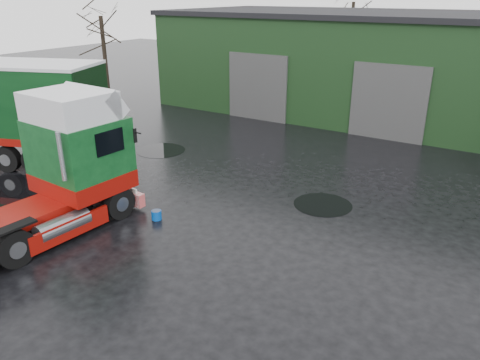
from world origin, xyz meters
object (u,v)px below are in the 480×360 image
object	(u,v)px
tree_left	(103,42)
hero_tractor	(25,172)
warehouse	(418,66)
wash_bucket	(156,215)
tree_back_a	(352,25)

from	to	relation	value
tree_left	hero_tractor	bearing A→B (deg)	-50.19
warehouse	tree_left	bearing A→B (deg)	-157.17
hero_tractor	wash_bucket	world-z (taller)	hero_tractor
warehouse	hero_tractor	distance (m)	23.92
tree_left	tree_back_a	bearing A→B (deg)	58.57
hero_tractor	wash_bucket	bearing A→B (deg)	54.36
hero_tractor	wash_bucket	size ratio (longest dim) A/B	20.60
warehouse	tree_left	world-z (taller)	tree_left
wash_bucket	tree_left	distance (m)	19.62
warehouse	hero_tractor	bearing A→B (deg)	-105.78
tree_left	tree_back_a	world-z (taller)	tree_back_a
hero_tractor	wash_bucket	xyz separation A→B (m)	(2.52, 3.05, -2.10)
hero_tractor	tree_left	size ratio (longest dim) A/B	0.86
tree_back_a	tree_left	bearing A→B (deg)	-121.43
wash_bucket	hero_tractor	bearing A→B (deg)	-129.55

